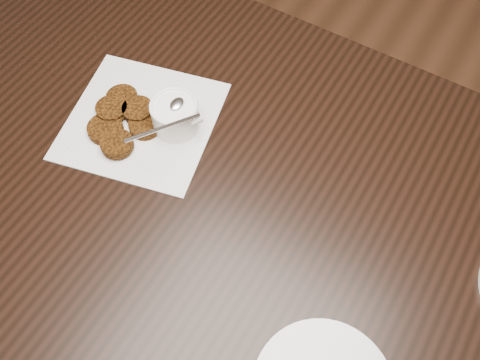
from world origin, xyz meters
name	(u,v)px	position (x,y,z in m)	size (l,w,h in m)	color
floor	(223,340)	(0.00, 0.00, 0.00)	(4.00, 4.00, 0.00)	#56311D
table	(227,258)	(-0.04, 0.11, 0.38)	(1.48, 0.95, 0.75)	black
napkin	(142,121)	(-0.27, 0.15, 0.75)	(0.29, 0.29, 0.00)	white
sauce_ramekin	(173,105)	(-0.20, 0.17, 0.82)	(0.13, 0.13, 0.13)	white
patty_cluster	(121,118)	(-0.30, 0.12, 0.77)	(0.23, 0.23, 0.02)	#67390D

